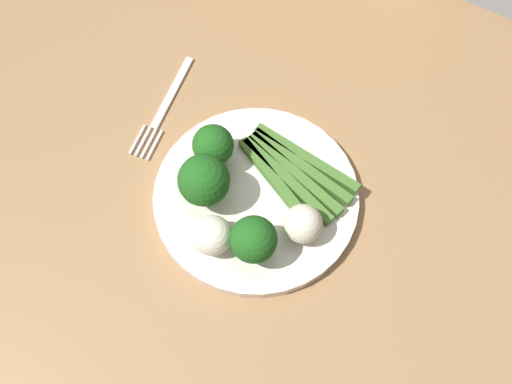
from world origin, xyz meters
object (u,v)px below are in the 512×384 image
object	(u,v)px
broccoli_near_center	(200,179)
cauliflower_left	(212,235)
cauliflower_back	(303,224)
broccoli_back_right	(213,146)
asparagus_bundle	(293,172)
broccoli_front_left	(254,240)
dining_table	(205,249)
fork	(164,107)
plate	(256,197)

from	to	relation	value
broccoli_near_center	cauliflower_left	world-z (taller)	broccoli_near_center
cauliflower_back	broccoli_back_right	bearing A→B (deg)	-12.06
asparagus_bundle	broccoli_front_left	world-z (taller)	broccoli_front_left
dining_table	broccoli_front_left	xyz separation A→B (m)	(-0.08, 0.01, 0.16)
broccoli_back_right	broccoli_front_left	size ratio (longest dim) A/B	0.94
dining_table	broccoli_back_right	xyz separation A→B (m)	(0.02, -0.07, 0.16)
broccoli_front_left	broccoli_near_center	xyz separation A→B (m)	(0.09, -0.03, 0.00)
dining_table	fork	size ratio (longest dim) A/B	6.77
asparagus_bundle	fork	bearing A→B (deg)	-167.42
broccoli_near_center	fork	xyz separation A→B (m)	(0.12, -0.09, -0.05)
cauliflower_left	cauliflower_back	world-z (taller)	same
dining_table	cauliflower_back	xyz separation A→B (m)	(-0.12, -0.04, 0.15)
cauliflower_back	plate	bearing A→B (deg)	-12.09
asparagus_bundle	cauliflower_left	bearing A→B (deg)	-91.31
broccoli_back_right	fork	world-z (taller)	broccoli_back_right
cauliflower_left	fork	distance (m)	0.21
plate	broccoli_front_left	size ratio (longest dim) A/B	3.82
dining_table	broccoli_back_right	world-z (taller)	broccoli_back_right
dining_table	asparagus_bundle	world-z (taller)	asparagus_bundle
fork	dining_table	bearing A→B (deg)	37.89
broccoli_front_left	cauliflower_left	size ratio (longest dim) A/B	1.41
broccoli_front_left	cauliflower_back	world-z (taller)	broccoli_front_left
broccoli_back_right	cauliflower_left	distance (m)	0.11
asparagus_bundle	broccoli_back_right	size ratio (longest dim) A/B	2.58
asparagus_bundle	cauliflower_left	distance (m)	0.13
cauliflower_back	asparagus_bundle	bearing A→B (deg)	-53.76
broccoli_back_right	cauliflower_back	bearing A→B (deg)	167.94
asparagus_bundle	cauliflower_left	world-z (taller)	cauliflower_left
cauliflower_left	cauliflower_back	xyz separation A→B (m)	(-0.08, -0.06, -0.00)
plate	cauliflower_back	world-z (taller)	cauliflower_back
broccoli_front_left	broccoli_back_right	bearing A→B (deg)	-37.67
dining_table	broccoli_near_center	size ratio (longest dim) A/B	15.46
fork	cauliflower_left	bearing A→B (deg)	40.41
broccoli_back_right	asparagus_bundle	bearing A→B (deg)	-161.68
dining_table	cauliflower_left	bearing A→B (deg)	150.26
plate	broccoli_front_left	xyz separation A→B (m)	(-0.03, 0.06, 0.04)
broccoli_back_right	dining_table	bearing A→B (deg)	104.58
cauliflower_back	fork	size ratio (longest dim) A/B	0.27
cauliflower_back	broccoli_front_left	bearing A→B (deg)	54.52
asparagus_bundle	dining_table	bearing A→B (deg)	-111.24
broccoli_front_left	fork	distance (m)	0.24
plate	broccoli_back_right	xyz separation A→B (m)	(0.07, -0.01, 0.04)
cauliflower_back	fork	world-z (taller)	cauliflower_back
plate	broccoli_near_center	xyz separation A→B (m)	(0.05, 0.03, 0.05)
broccoli_near_center	fork	bearing A→B (deg)	-36.21
plate	broccoli_near_center	size ratio (longest dim) A/B	3.37
broccoli_front_left	cauliflower_back	bearing A→B (deg)	-125.48
plate	asparagus_bundle	world-z (taller)	asparagus_bundle
fork	plate	bearing A→B (deg)	62.35
broccoli_front_left	broccoli_near_center	bearing A→B (deg)	-19.38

